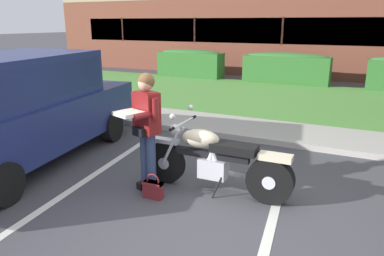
% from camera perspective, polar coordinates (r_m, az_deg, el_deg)
% --- Properties ---
extents(ground_plane, '(140.00, 140.00, 0.00)m').
position_cam_1_polar(ground_plane, '(4.89, 1.09, -12.85)').
color(ground_plane, '#424247').
extents(curb_strip, '(60.00, 0.20, 0.12)m').
position_cam_1_polar(curb_strip, '(7.64, 11.06, -1.85)').
color(curb_strip, '#ADA89E').
rests_on(curb_strip, ground).
extents(concrete_walk, '(60.00, 1.50, 0.08)m').
position_cam_1_polar(concrete_walk, '(8.44, 12.55, -0.37)').
color(concrete_walk, '#ADA89E').
rests_on(concrete_walk, ground).
extents(grass_lawn, '(60.00, 6.03, 0.06)m').
position_cam_1_polar(grass_lawn, '(12.04, 16.78, 4.13)').
color(grass_lawn, '#518E3D').
rests_on(grass_lawn, ground).
extents(stall_stripe_0, '(0.65, 4.38, 0.01)m').
position_cam_1_polar(stall_stripe_0, '(6.06, -15.76, -7.54)').
color(stall_stripe_0, silver).
rests_on(stall_stripe_0, ground).
extents(stall_stripe_1, '(0.65, 4.38, 0.01)m').
position_cam_1_polar(stall_stripe_1, '(4.81, 12.28, -13.75)').
color(stall_stripe_1, silver).
rests_on(stall_stripe_1, ground).
extents(motorcycle, '(2.24, 0.82, 1.18)m').
position_cam_1_polar(motorcycle, '(5.23, 4.45, -5.13)').
color(motorcycle, black).
rests_on(motorcycle, ground).
extents(rider_person, '(0.55, 0.65, 1.70)m').
position_cam_1_polar(rider_person, '(5.21, -7.17, 0.79)').
color(rider_person, black).
rests_on(rider_person, ground).
extents(handbag, '(0.28, 0.13, 0.36)m').
position_cam_1_polar(handbag, '(5.22, -6.02, -9.21)').
color(handbag, maroon).
rests_on(handbag, ground).
extents(parked_suv_adjacent, '(2.60, 5.05, 1.86)m').
position_cam_1_polar(parked_suv_adjacent, '(6.93, -25.23, 2.74)').
color(parked_suv_adjacent, navy).
rests_on(parked_suv_adjacent, ground).
extents(hedge_left, '(2.87, 0.90, 1.24)m').
position_cam_1_polar(hedge_left, '(16.50, -0.23, 10.02)').
color(hedge_left, '#336B2D').
rests_on(hedge_left, ground).
extents(hedge_center_left, '(3.31, 0.90, 1.24)m').
position_cam_1_polar(hedge_center_left, '(15.15, 14.34, 9.00)').
color(hedge_center_left, '#336B2D').
rests_on(hedge_center_left, ground).
extents(brick_building, '(24.74, 10.60, 3.86)m').
position_cam_1_polar(brick_building, '(21.91, 16.79, 14.19)').
color(brick_building, brown).
rests_on(brick_building, ground).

